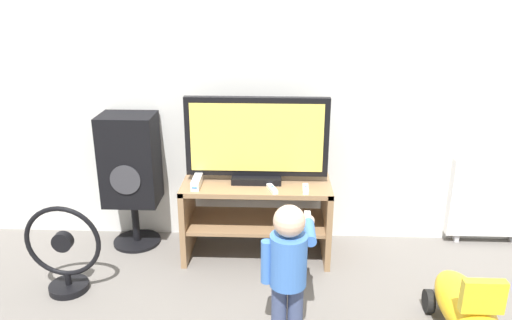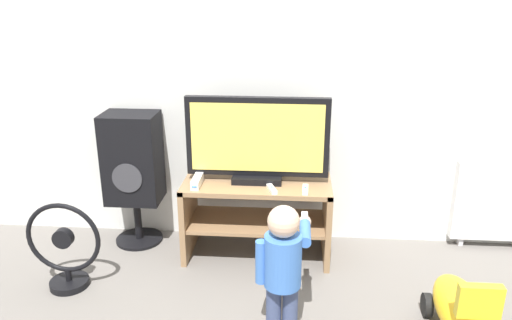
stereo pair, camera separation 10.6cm
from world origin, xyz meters
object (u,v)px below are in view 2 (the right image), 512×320
object	(u,v)px
remote_secondary	(272,189)
radiator	(496,202)
floor_fan	(65,250)
child	(283,261)
speaker_tower	(133,162)
remote_primary	(305,189)
ride_on_toy	(463,312)
television	(257,141)
game_console	(197,181)

from	to	relation	value
remote_secondary	radiator	size ratio (longest dim) A/B	0.22
floor_fan	child	bearing A→B (deg)	-14.38
child	speaker_tower	bearing A→B (deg)	138.44
child	remote_secondary	bearing A→B (deg)	97.80
floor_fan	radiator	size ratio (longest dim) A/B	0.89
remote_primary	speaker_tower	world-z (taller)	speaker_tower
child	ride_on_toy	distance (m)	0.94
child	radiator	xyz separation A→B (m)	(1.40, 1.03, -0.09)
floor_fan	remote_secondary	bearing A→B (deg)	15.63
television	child	distance (m)	0.92
television	ride_on_toy	size ratio (longest dim) A/B	1.46
remote_secondary	floor_fan	bearing A→B (deg)	-164.37
game_console	ride_on_toy	xyz separation A→B (m)	(1.46, -0.68, -0.39)
remote_primary	floor_fan	bearing A→B (deg)	-166.23
television	ride_on_toy	bearing A→B (deg)	-35.79
remote_primary	floor_fan	distance (m)	1.46
television	speaker_tower	bearing A→B (deg)	173.75
speaker_tower	radiator	distance (m)	2.44
remote_secondary	child	xyz separation A→B (m)	(0.09, -0.66, -0.10)
game_console	radiator	distance (m)	1.99
game_console	radiator	xyz separation A→B (m)	(1.96, 0.32, -0.21)
game_console	child	bearing A→B (deg)	-51.84
remote_primary	child	distance (m)	0.69
remote_primary	child	world-z (taller)	child
floor_fan	radiator	bearing A→B (deg)	14.70
ride_on_toy	radiator	size ratio (longest dim) A/B	1.01
child	radiator	distance (m)	1.74
speaker_tower	ride_on_toy	world-z (taller)	speaker_tower
game_console	child	size ratio (longest dim) A/B	0.27
remote_secondary	ride_on_toy	bearing A→B (deg)	-32.26
ride_on_toy	speaker_tower	bearing A→B (deg)	155.51
remote_secondary	game_console	bearing A→B (deg)	173.74
child	speaker_tower	world-z (taller)	speaker_tower
floor_fan	radiator	xyz separation A→B (m)	(2.68, 0.70, 0.09)
floor_fan	ride_on_toy	xyz separation A→B (m)	(2.18, -0.29, -0.08)
game_console	remote_secondary	bearing A→B (deg)	-6.26
radiator	game_console	bearing A→B (deg)	-170.76
child	speaker_tower	distance (m)	1.39
television	radiator	xyz separation A→B (m)	(1.59, 0.21, -0.45)
game_console	remote_primary	distance (m)	0.67
game_console	remote_primary	size ratio (longest dim) A/B	1.48
ride_on_toy	radiator	xyz separation A→B (m)	(0.49, 1.00, 0.17)
remote_secondary	ride_on_toy	distance (m)	1.23
television	child	world-z (taller)	television
game_console	floor_fan	world-z (taller)	game_console
game_console	radiator	bearing A→B (deg)	9.24
remote_secondary	child	bearing A→B (deg)	-82.20
game_console	ride_on_toy	bearing A→B (deg)	-24.89
speaker_tower	radiator	bearing A→B (deg)	2.73
speaker_tower	floor_fan	size ratio (longest dim) A/B	1.70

